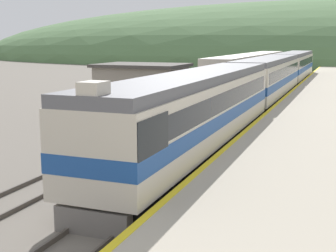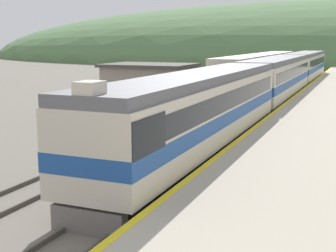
{
  "view_description": "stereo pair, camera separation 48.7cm",
  "coord_description": "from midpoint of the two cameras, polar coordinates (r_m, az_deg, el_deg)",
  "views": [
    {
      "loc": [
        6.46,
        6.35,
        5.42
      ],
      "look_at": [
        0.44,
        22.02,
        2.34
      ],
      "focal_mm": 50.0,
      "sensor_mm": 36.0,
      "label": 1
    },
    {
      "loc": [
        6.91,
        6.53,
        5.42
      ],
      "look_at": [
        0.44,
        22.02,
        2.34
      ],
      "focal_mm": 50.0,
      "sensor_mm": 36.0,
      "label": 2
    }
  ],
  "objects": [
    {
      "name": "platform",
      "position": [
        43.88,
        18.57,
        3.34
      ],
      "size": [
        6.49,
        140.0,
        0.9
      ],
      "color": "#B2A893",
      "rests_on": "ground"
    },
    {
      "name": "distant_hills",
      "position": [
        136.5,
        18.36,
        7.59
      ],
      "size": [
        218.62,
        98.38,
        32.0
      ],
      "color": "#517547",
      "rests_on": "ground"
    },
    {
      "name": "station_shed",
      "position": [
        36.85,
        -3.56,
        4.8
      ],
      "size": [
        6.77,
        5.09,
        3.63
      ],
      "color": "gray",
      "rests_on": "ground"
    },
    {
      "name": "express_train_lead_car",
      "position": [
        21.64,
        2.78,
        1.74
      ],
      "size": [
        3.01,
        19.93,
        4.32
      ],
      "color": "black",
      "rests_on": "ground"
    },
    {
      "name": "siding_train",
      "position": [
        54.52,
        9.8,
        6.66
      ],
      "size": [
        2.9,
        31.24,
        3.9
      ],
      "color": "black",
      "rests_on": "ground"
    },
    {
      "name": "track_siding",
      "position": [
        64.67,
        11.53,
        5.45
      ],
      "size": [
        1.52,
        180.0,
        0.16
      ],
      "color": "#4C443D",
      "rests_on": "ground"
    },
    {
      "name": "track_main",
      "position": [
        64.14,
        15.02,
        5.26
      ],
      "size": [
        1.52,
        180.0,
        0.16
      ],
      "color": "#4C443D",
      "rests_on": "ground"
    },
    {
      "name": "carriage_third",
      "position": [
        62.41,
        14.95,
        7.05
      ],
      "size": [
        3.0,
        19.79,
        3.96
      ],
      "color": "black",
      "rests_on": "ground"
    },
    {
      "name": "carriage_second",
      "position": [
        41.96,
        11.84,
        5.71
      ],
      "size": [
        3.0,
        19.79,
        3.96
      ],
      "color": "black",
      "rests_on": "ground"
    }
  ]
}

